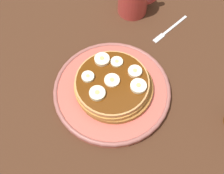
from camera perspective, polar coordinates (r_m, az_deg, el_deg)
The scene contains 11 objects.
ground_plane at distance 68.10cm, azimuth 0.00°, elevation -1.69°, with size 140.00×140.00×3.00cm, color #422616.
plate at distance 65.90cm, azimuth 0.00°, elevation -0.69°, with size 27.39×27.39×1.86cm.
pancake_stack at distance 63.78cm, azimuth 0.16°, elevation 0.32°, with size 18.19×18.10×3.85cm.
banana_slice_0 at distance 62.07cm, azimuth 0.23°, elevation 1.58°, with size 3.44×3.44×0.75cm.
banana_slice_1 at distance 62.53cm, azimuth -4.88°, elevation 2.07°, with size 2.82×2.82×0.91cm.
banana_slice_2 at distance 64.58cm, azimuth 0.97°, elevation 5.09°, with size 2.83×2.83×0.73cm.
banana_slice_3 at distance 60.25cm, azimuth -2.99°, elevation -1.29°, with size 3.51×3.51×1.07cm.
banana_slice_4 at distance 64.79cm, azimuth -2.03°, elevation 5.58°, with size 3.50×3.50×1.06cm.
banana_slice_5 at distance 63.19cm, azimuth 4.65°, elevation 3.13°, with size 3.14×3.14×1.00cm.
banana_slice_6 at distance 61.29cm, azimuth 5.36°, elevation 0.16°, with size 3.58×3.58×1.04cm.
fork at distance 78.80cm, azimuth 11.38°, elevation 11.22°, with size 11.84×7.17×0.50cm.
Camera 1 is at (-7.67, -30.54, 58.89)cm, focal length 45.22 mm.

